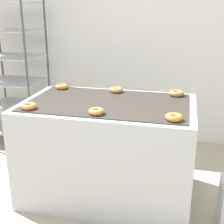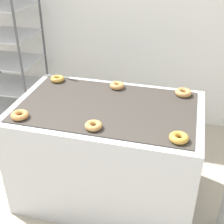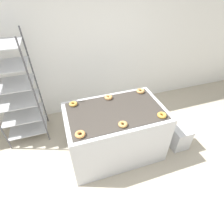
{
  "view_description": "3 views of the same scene",
  "coord_description": "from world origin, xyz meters",
  "px_view_note": "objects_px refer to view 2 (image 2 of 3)",
  "views": [
    {
      "loc": [
        0.62,
        -1.74,
        1.67
      ],
      "look_at": [
        0.0,
        0.86,
        0.75
      ],
      "focal_mm": 50.0,
      "sensor_mm": 36.0,
      "label": 1
    },
    {
      "loc": [
        0.56,
        -1.31,
        2.08
      ],
      "look_at": [
        0.0,
        0.86,
        0.75
      ],
      "focal_mm": 50.0,
      "sensor_mm": 36.0,
      "label": 2
    },
    {
      "loc": [
        -0.66,
        -1.13,
        2.46
      ],
      "look_at": [
        0.0,
        0.86,
        0.75
      ],
      "focal_mm": 28.0,
      "sensor_mm": 36.0,
      "label": 3
    }
  ],
  "objects_px": {
    "donut_near_center": "(94,126)",
    "donut_near_right": "(179,138)",
    "baking_rack_cart": "(6,48)",
    "donut_far_right": "(183,93)",
    "donut_far_center": "(117,85)",
    "donut_near_left": "(20,115)",
    "donut_far_left": "(57,79)",
    "fryer_machine": "(108,152)"
  },
  "relations": [
    {
      "from": "baking_rack_cart",
      "to": "donut_far_center",
      "type": "bearing_deg",
      "value": -22.13
    },
    {
      "from": "donut_far_right",
      "to": "donut_far_center",
      "type": "bearing_deg",
      "value": -179.27
    },
    {
      "from": "fryer_machine",
      "to": "baking_rack_cart",
      "type": "height_order",
      "value": "baking_rack_cart"
    },
    {
      "from": "donut_far_left",
      "to": "donut_far_right",
      "type": "height_order",
      "value": "donut_far_right"
    },
    {
      "from": "donut_near_center",
      "to": "donut_far_right",
      "type": "relative_size",
      "value": 0.9
    },
    {
      "from": "donut_near_center",
      "to": "donut_near_right",
      "type": "height_order",
      "value": "donut_near_right"
    },
    {
      "from": "donut_near_right",
      "to": "donut_far_center",
      "type": "distance_m",
      "value": 0.86
    },
    {
      "from": "fryer_machine",
      "to": "donut_near_right",
      "type": "xyz_separation_m",
      "value": [
        0.57,
        -0.32,
        0.47
      ]
    },
    {
      "from": "donut_far_center",
      "to": "donut_far_right",
      "type": "height_order",
      "value": "same"
    },
    {
      "from": "donut_far_center",
      "to": "fryer_machine",
      "type": "bearing_deg",
      "value": -89.41
    },
    {
      "from": "baking_rack_cart",
      "to": "donut_far_left",
      "type": "xyz_separation_m",
      "value": [
        0.85,
        -0.57,
        -0.02
      ]
    },
    {
      "from": "donut_near_center",
      "to": "baking_rack_cart",
      "type": "bearing_deg",
      "value": 138.87
    },
    {
      "from": "donut_near_left",
      "to": "donut_far_left",
      "type": "xyz_separation_m",
      "value": [
        0.02,
        0.65,
        -0.0
      ]
    },
    {
      "from": "donut_far_right",
      "to": "donut_near_right",
      "type": "bearing_deg",
      "value": -89.11
    },
    {
      "from": "fryer_machine",
      "to": "donut_far_left",
      "type": "distance_m",
      "value": 0.79
    },
    {
      "from": "donut_near_left",
      "to": "donut_near_center",
      "type": "relative_size",
      "value": 1.06
    },
    {
      "from": "fryer_machine",
      "to": "baking_rack_cart",
      "type": "relative_size",
      "value": 0.79
    },
    {
      "from": "donut_far_center",
      "to": "donut_far_right",
      "type": "relative_size",
      "value": 0.93
    },
    {
      "from": "donut_near_center",
      "to": "donut_far_right",
      "type": "distance_m",
      "value": 0.86
    },
    {
      "from": "baking_rack_cart",
      "to": "fryer_machine",
      "type": "bearing_deg",
      "value": -32.54
    },
    {
      "from": "donut_far_left",
      "to": "donut_far_center",
      "type": "xyz_separation_m",
      "value": [
        0.55,
        -0.0,
        0.0
      ]
    },
    {
      "from": "donut_near_center",
      "to": "donut_far_right",
      "type": "xyz_separation_m",
      "value": [
        0.57,
        0.65,
        0.0
      ]
    },
    {
      "from": "donut_far_left",
      "to": "donut_far_right",
      "type": "relative_size",
      "value": 0.91
    },
    {
      "from": "donut_near_center",
      "to": "donut_near_right",
      "type": "relative_size",
      "value": 0.96
    },
    {
      "from": "donut_far_center",
      "to": "donut_far_right",
      "type": "distance_m",
      "value": 0.56
    },
    {
      "from": "donut_near_left",
      "to": "donut_far_left",
      "type": "bearing_deg",
      "value": 88.66
    },
    {
      "from": "donut_near_right",
      "to": "donut_near_left",
      "type": "bearing_deg",
      "value": -179.93
    },
    {
      "from": "baking_rack_cart",
      "to": "donut_near_left",
      "type": "xyz_separation_m",
      "value": [
        0.83,
        -1.22,
        -0.02
      ]
    },
    {
      "from": "donut_near_left",
      "to": "baking_rack_cart",
      "type": "bearing_deg",
      "value": 124.43
    },
    {
      "from": "donut_near_left",
      "to": "donut_far_center",
      "type": "bearing_deg",
      "value": 49.03
    },
    {
      "from": "baking_rack_cart",
      "to": "donut_far_right",
      "type": "height_order",
      "value": "baking_rack_cart"
    },
    {
      "from": "baking_rack_cart",
      "to": "donut_near_left",
      "type": "bearing_deg",
      "value": -55.57
    },
    {
      "from": "fryer_machine",
      "to": "donut_far_center",
      "type": "distance_m",
      "value": 0.57
    },
    {
      "from": "donut_near_center",
      "to": "donut_far_left",
      "type": "xyz_separation_m",
      "value": [
        -0.54,
        0.65,
        -0.0
      ]
    },
    {
      "from": "donut_far_center",
      "to": "donut_near_right",
      "type": "bearing_deg",
      "value": -48.59
    },
    {
      "from": "baking_rack_cart",
      "to": "donut_far_right",
      "type": "bearing_deg",
      "value": -15.99
    },
    {
      "from": "donut_near_left",
      "to": "donut_near_center",
      "type": "bearing_deg",
      "value": 0.14
    },
    {
      "from": "fryer_machine",
      "to": "donut_far_right",
      "type": "bearing_deg",
      "value": 30.83
    },
    {
      "from": "fryer_machine",
      "to": "donut_far_left",
      "type": "height_order",
      "value": "donut_far_left"
    },
    {
      "from": "baking_rack_cart",
      "to": "donut_near_center",
      "type": "bearing_deg",
      "value": -41.13
    },
    {
      "from": "donut_near_left",
      "to": "donut_near_right",
      "type": "relative_size",
      "value": 1.01
    },
    {
      "from": "fryer_machine",
      "to": "donut_near_center",
      "type": "bearing_deg",
      "value": -91.6
    }
  ]
}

